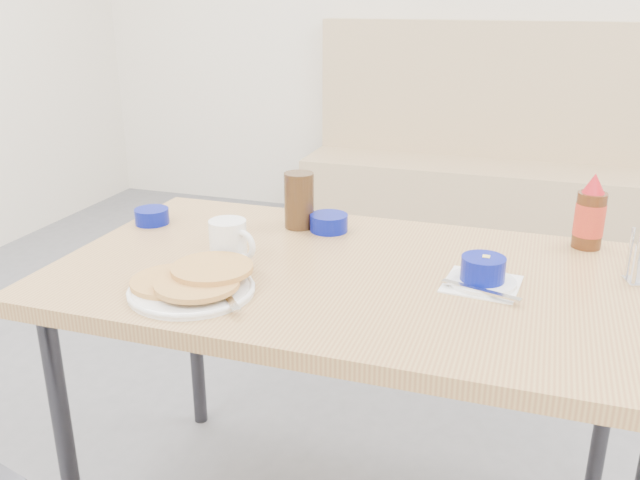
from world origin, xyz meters
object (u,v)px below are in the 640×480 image
(dining_table, at_px, (355,295))
(creamer_bowl, at_px, (152,216))
(coffee_mug, at_px, (229,241))
(syrup_bottle, at_px, (590,216))
(booth_bench, at_px, (471,177))
(pancake_plate, at_px, (193,284))
(amber_tumbler, at_px, (299,200))
(grits_setting, at_px, (483,273))
(butter_bowl, at_px, (329,223))

(dining_table, xyz_separation_m, creamer_bowl, (-0.63, 0.15, 0.08))
(coffee_mug, height_order, syrup_bottle, syrup_bottle)
(booth_bench, bearing_deg, coffee_mug, -96.68)
(creamer_bowl, bearing_deg, syrup_bottle, 9.21)
(pancake_plate, distance_m, amber_tumbler, 0.49)
(booth_bench, relative_size, amber_tumbler, 12.45)
(dining_table, height_order, grits_setting, grits_setting)
(booth_bench, height_order, butter_bowl, booth_bench)
(booth_bench, xyz_separation_m, pancake_plate, (-0.30, -2.76, 0.43))
(grits_setting, relative_size, butter_bowl, 1.79)
(dining_table, distance_m, creamer_bowl, 0.65)
(dining_table, xyz_separation_m, coffee_mug, (-0.30, -0.04, 0.11))
(booth_bench, bearing_deg, amber_tumbler, -95.76)
(butter_bowl, bearing_deg, pancake_plate, -108.17)
(dining_table, height_order, syrup_bottle, syrup_bottle)
(booth_bench, height_order, pancake_plate, booth_bench)
(coffee_mug, distance_m, amber_tumbler, 0.30)
(booth_bench, bearing_deg, grits_setting, -83.49)
(dining_table, relative_size, butter_bowl, 13.68)
(syrup_bottle, bearing_deg, dining_table, -146.90)
(dining_table, bearing_deg, coffee_mug, -172.88)
(booth_bench, distance_m, creamer_bowl, 2.50)
(creamer_bowl, height_order, butter_bowl, butter_bowl)
(grits_setting, distance_m, butter_bowl, 0.49)
(butter_bowl, distance_m, syrup_bottle, 0.67)
(booth_bench, bearing_deg, dining_table, -90.00)
(amber_tumbler, relative_size, syrup_bottle, 0.79)
(booth_bench, bearing_deg, creamer_bowl, -104.81)
(pancake_plate, bearing_deg, coffee_mug, 90.83)
(coffee_mug, height_order, amber_tumbler, amber_tumbler)
(dining_table, distance_m, coffee_mug, 0.32)
(coffee_mug, bearing_deg, syrup_bottle, 24.57)
(pancake_plate, bearing_deg, syrup_bottle, 34.66)
(creamer_bowl, height_order, syrup_bottle, syrup_bottle)
(butter_bowl, bearing_deg, booth_bench, 86.42)
(coffee_mug, distance_m, creamer_bowl, 0.38)
(amber_tumbler, bearing_deg, booth_bench, 84.24)
(dining_table, distance_m, pancake_plate, 0.38)
(booth_bench, relative_size, coffee_mug, 14.72)
(pancake_plate, distance_m, butter_bowl, 0.50)
(coffee_mug, bearing_deg, amber_tumbler, 76.29)
(booth_bench, height_order, creamer_bowl, booth_bench)
(coffee_mug, height_order, creamer_bowl, coffee_mug)
(butter_bowl, bearing_deg, amber_tumbler, 176.36)
(creamer_bowl, xyz_separation_m, amber_tumbler, (0.40, 0.10, 0.06))
(amber_tumbler, height_order, syrup_bottle, syrup_bottle)
(booth_bench, distance_m, syrup_bottle, 2.31)
(booth_bench, distance_m, dining_table, 2.56)
(dining_table, height_order, coffee_mug, coffee_mug)
(syrup_bottle, bearing_deg, coffee_mug, -155.43)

